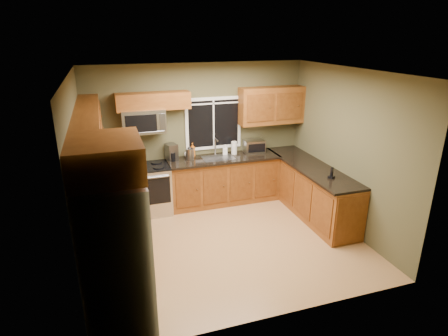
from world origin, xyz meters
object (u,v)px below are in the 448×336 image
toaster_oven (254,146)px  soap_bottle_c (188,153)px  microwave (143,121)px  cordless_phone (332,175)px  paper_towel_roll (234,148)px  soap_bottle_a (193,150)px  range (149,189)px  refrigerator (116,255)px  coffee_maker (172,153)px  soap_bottle_b (225,150)px  kettle (190,153)px

toaster_oven → soap_bottle_c: 1.35m
microwave → cordless_phone: microwave is taller
paper_towel_roll → soap_bottle_a: paper_towel_roll is taller
microwave → soap_bottle_a: microwave is taller
range → cordless_phone: cordless_phone is taller
range → soap_bottle_c: 1.00m
range → soap_bottle_a: (0.90, 0.23, 0.61)m
refrigerator → microwave: microwave is taller
microwave → soap_bottle_a: bearing=6.0°
soap_bottle_a → coffee_maker: bearing=-171.7°
refrigerator → soap_bottle_b: size_ratio=9.18×
refrigerator → soap_bottle_b: refrigerator is taller
coffee_maker → paper_towel_roll: size_ratio=1.09×
range → toaster_oven: 2.23m
range → cordless_phone: (2.82, -1.58, 0.53)m
soap_bottle_b → cordless_phone: soap_bottle_b is taller
soap_bottle_b → soap_bottle_c: soap_bottle_b is taller
microwave → cordless_phone: size_ratio=3.95×
kettle → paper_towel_roll: paper_towel_roll is taller
range → soap_bottle_b: soap_bottle_b is taller
toaster_oven → kettle: size_ratio=1.52×
range → paper_towel_roll: 1.83m
toaster_oven → coffee_maker: size_ratio=1.37×
coffee_maker → cordless_phone: coffee_maker is taller
soap_bottle_a → soap_bottle_b: soap_bottle_a is taller
coffee_maker → soap_bottle_c: 0.33m
range → kettle: kettle is taller
microwave → toaster_oven: (2.14, 0.01, -0.66)m
range → soap_bottle_b: (1.55, 0.18, 0.57)m
microwave → coffee_maker: microwave is taller
toaster_oven → paper_towel_roll: 0.42m
kettle → soap_bottle_b: bearing=9.4°
soap_bottle_a → cordless_phone: (1.92, -1.82, -0.08)m
soap_bottle_b → soap_bottle_c: (-0.75, 0.05, -0.01)m
microwave → cordless_phone: 3.38m
kettle → soap_bottle_b: size_ratio=1.41×
coffee_maker → soap_bottle_a: 0.42m
kettle → cordless_phone: kettle is taller
toaster_oven → paper_towel_roll: (-0.42, -0.01, 0.00)m
soap_bottle_c → cordless_phone: size_ratio=0.92×
refrigerator → cordless_phone: 3.70m
coffee_maker → paper_towel_roll: 1.24m
paper_towel_roll → soap_bottle_b: 0.18m
paper_towel_roll → cordless_phone: paper_towel_roll is taller
coffee_maker → soap_bottle_a: size_ratio=1.12×
range → soap_bottle_a: 1.11m
microwave → cordless_phone: bearing=-31.4°
refrigerator → cordless_phone: size_ratio=9.36×
refrigerator → soap_bottle_c: 3.35m
microwave → coffee_maker: size_ratio=2.46×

